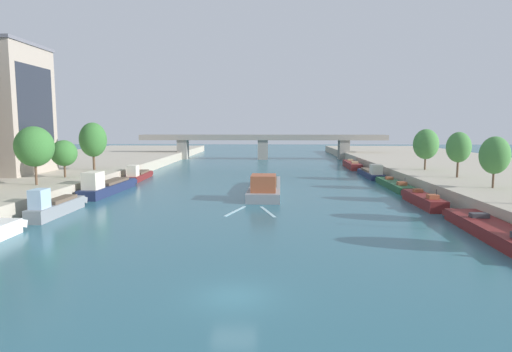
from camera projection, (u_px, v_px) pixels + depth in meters
The scene contains 20 objects.
ground_plane at pixel (234, 297), 24.03m from camera, with size 400.00×400.00×0.00m, color #2D6070.
quay_left at pixel (38, 172), 79.80m from camera, with size 36.00×170.00×2.02m, color #B2A893.
quay_right at pixel (487, 173), 77.23m from camera, with size 36.00×170.00×2.02m, color #B2A893.
barge_midriver at pixel (265, 187), 60.83m from camera, with size 4.70×20.41×3.25m.
wake_behind_barge at pixel (251, 211), 47.96m from camera, with size 5.60×5.95×0.03m.
moored_boat_left_second at pixel (55, 206), 45.80m from camera, with size 1.97×10.56×3.25m.
moored_boat_left_lone at pixel (107, 186), 60.70m from camera, with size 3.20×15.59×3.49m.
moored_boat_left_upstream at pixel (138, 175), 76.23m from camera, with size 2.52×12.10×2.87m.
moored_boat_right_upstream at pixel (495, 231), 36.58m from camera, with size 3.70×16.44×2.20m.
moored_boat_right_gap_after at pixel (423, 200), 51.69m from camera, with size 2.15×10.94×2.39m.
moored_boat_right_end at pixel (394, 185), 66.19m from camera, with size 2.34×14.31×2.07m.
moored_boat_right_midway at pixel (371, 173), 80.05m from camera, with size 2.65×13.43×2.67m.
moored_boat_right_near at pixel (352, 165), 97.76m from camera, with size 3.02×15.11×2.45m.
tree_left_by_lamp at pixel (34, 147), 54.10m from camera, with size 4.70×4.70×7.36m.
tree_left_third at pixel (64, 153), 62.31m from camera, with size 3.68×3.68×5.38m.
tree_left_end_of_row at pixel (93, 140), 72.90m from camera, with size 4.48×4.48×7.98m.
tree_right_past_mid at pixel (495, 155), 51.51m from camera, with size 3.46×3.46×6.18m.
tree_right_distant at pixel (459, 147), 62.17m from camera, with size 3.42×3.42×6.55m.
tree_right_midway at pixel (426, 144), 73.12m from camera, with size 4.18×4.18×6.88m.
bridge_far at pixel (263, 143), 122.64m from camera, with size 69.66×4.40×6.94m.
Camera 1 is at (1.95, -23.04, 9.44)m, focal length 30.41 mm.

